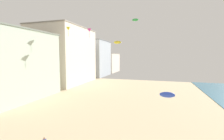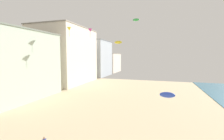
# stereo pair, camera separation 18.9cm
# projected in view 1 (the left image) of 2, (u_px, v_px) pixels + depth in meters

# --- Properties ---
(boardwalk_hotel_near) EXTENTS (15.38, 17.97, 15.10)m
(boardwalk_hotel_near) POSITION_uv_depth(u_px,v_px,m) (6.00, 65.00, 34.38)
(boardwalk_hotel_near) COLOR #B7C6B2
(boardwalk_hotel_near) RESTS_ON ground
(boardwalk_hotel_mid) EXTENTS (15.60, 21.56, 19.44)m
(boardwalk_hotel_mid) POSITION_uv_depth(u_px,v_px,m) (64.00, 56.00, 55.16)
(boardwalk_hotel_mid) COLOR silver
(boardwalk_hotel_mid) RESTS_ON ground
(boardwalk_hotel_far) EXTENTS (16.73, 16.35, 16.91)m
(boardwalk_hotel_far) POSITION_uv_depth(u_px,v_px,m) (90.00, 58.00, 75.73)
(boardwalk_hotel_far) COLOR #ADB7C1
(boardwalk_hotel_far) RESTS_ON ground
(boardwalk_hotel_distant) EXTENTS (16.20, 17.07, 11.27)m
(boardwalk_hotel_distant) POSITION_uv_depth(u_px,v_px,m) (104.00, 63.00, 94.74)
(boardwalk_hotel_distant) COLOR silver
(boardwalk_hotel_distant) RESTS_ON ground
(kite_magenta_delta) EXTENTS (1.00, 1.00, 2.28)m
(kite_magenta_delta) POSITION_uv_depth(u_px,v_px,m) (89.00, 30.00, 39.57)
(kite_magenta_delta) COLOR #DB3D9E
(kite_yellow_parafoil) EXTENTS (1.76, 0.49, 0.68)m
(kite_yellow_parafoil) POSITION_uv_depth(u_px,v_px,m) (117.00, 42.00, 35.21)
(kite_yellow_parafoil) COLOR yellow
(kite_blue_parafoil) EXTENTS (1.72, 0.48, 0.67)m
(kite_blue_parafoil) POSITION_uv_depth(u_px,v_px,m) (167.00, 95.00, 17.83)
(kite_blue_parafoil) COLOR blue
(kite_yellow_delta) EXTENTS (0.95, 0.95, 2.15)m
(kite_yellow_delta) POSITION_uv_depth(u_px,v_px,m) (68.00, 29.00, 36.54)
(kite_yellow_delta) COLOR yellow
(kite_green_parafoil) EXTENTS (1.34, 0.37, 0.52)m
(kite_green_parafoil) POSITION_uv_depth(u_px,v_px,m) (135.00, 20.00, 31.83)
(kite_green_parafoil) COLOR green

